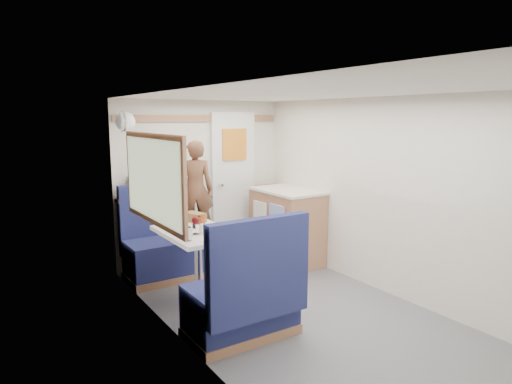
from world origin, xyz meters
TOP-DOWN VIEW (x-y plane):
  - floor at (0.00, 0.00)m, footprint 4.50×4.50m
  - ceiling at (0.00, 0.00)m, footprint 4.50×4.50m
  - wall_back at (0.00, 2.25)m, footprint 2.20×0.02m
  - wall_left at (-1.10, 0.00)m, footprint 0.02×4.50m
  - wall_right at (1.10, 0.00)m, footprint 0.02×4.50m
  - oak_trim_low at (0.00, 2.23)m, footprint 2.15×0.02m
  - oak_trim_high at (0.00, 2.23)m, footprint 2.15×0.02m
  - side_window at (-1.08, 1.00)m, footprint 0.04×1.30m
  - rear_door at (0.45, 2.22)m, footprint 0.62×0.12m
  - dinette_table at (-0.65, 1.00)m, footprint 0.62×0.92m
  - bench_far at (-0.65, 1.86)m, footprint 0.90×0.59m
  - bench_near at (-0.65, 0.14)m, footprint 0.90×0.59m
  - ledge at (-0.65, 2.12)m, footprint 0.90×0.14m
  - dome_light at (-1.04, 1.85)m, footprint 0.20×0.20m
  - galley_counter at (0.82, 1.55)m, footprint 0.57×0.92m
  - person at (-0.34, 1.71)m, footprint 0.47×0.39m
  - duffel_bag at (-0.66, 2.12)m, footprint 0.51×0.25m
  - tray at (-0.50, 0.84)m, footprint 0.31×0.39m
  - orange_fruit at (-0.43, 0.73)m, footprint 0.07×0.07m
  - cheese_block at (-0.51, 0.87)m, footprint 0.11×0.08m
  - wine_glass at (-0.71, 0.90)m, footprint 0.08×0.08m
  - tumbler_left at (-0.88, 0.73)m, footprint 0.08×0.08m
  - beer_glass at (-0.49, 1.22)m, footprint 0.06×0.06m
  - pepper_grinder at (-0.63, 1.12)m, footprint 0.04×0.04m
  - salt_grinder at (-0.67, 0.87)m, footprint 0.04×0.04m
  - bread_loaf at (-0.50, 1.38)m, footprint 0.19×0.25m

SIDE VIEW (x-z plane):
  - floor at x=0.00m, z-range 0.00..0.00m
  - bench_far at x=-0.65m, z-range -0.22..0.83m
  - bench_near at x=-0.65m, z-range -0.22..0.83m
  - galley_counter at x=0.82m, z-range 0.01..0.93m
  - dinette_table at x=-0.65m, z-range 0.21..0.93m
  - tray at x=-0.50m, z-range 0.72..0.74m
  - cheese_block at x=-0.51m, z-range 0.74..0.77m
  - bread_loaf at x=-0.50m, z-range 0.72..0.81m
  - salt_grinder at x=-0.67m, z-range 0.72..0.82m
  - pepper_grinder at x=-0.63m, z-range 0.72..0.82m
  - beer_glass at x=-0.49m, z-range 0.72..0.82m
  - orange_fruit at x=-0.43m, z-range 0.74..0.81m
  - tumbler_left at x=-0.88m, z-range 0.72..0.84m
  - wine_glass at x=-0.71m, z-range 0.76..0.93m
  - oak_trim_low at x=0.00m, z-range 0.81..0.89m
  - ledge at x=-0.65m, z-range 0.86..0.90m
  - rear_door at x=0.45m, z-range 0.04..1.90m
  - person at x=-0.34m, z-range 0.45..1.55m
  - wall_back at x=0.00m, z-range 0.00..2.00m
  - wall_left at x=-1.10m, z-range 0.00..2.00m
  - wall_right at x=1.10m, z-range 0.00..2.00m
  - duffel_bag at x=-0.66m, z-range 0.90..1.14m
  - side_window at x=-1.08m, z-range 0.89..1.61m
  - dome_light at x=-1.04m, z-range 1.65..1.85m
  - oak_trim_high at x=0.00m, z-range 1.74..1.82m
  - ceiling at x=0.00m, z-range 2.00..2.00m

